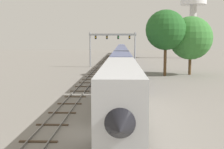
# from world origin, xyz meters

# --- Properties ---
(ground_plane) EXTENTS (400.00, 400.00, 0.00)m
(ground_plane) POSITION_xyz_m (0.00, 0.00, 0.00)
(ground_plane) COLOR gray
(track_main) EXTENTS (2.60, 200.00, 0.16)m
(track_main) POSITION_xyz_m (2.00, 60.00, 0.07)
(track_main) COLOR slate
(track_main) RESTS_ON ground
(track_near) EXTENTS (2.60, 160.00, 0.16)m
(track_near) POSITION_xyz_m (-3.50, 40.00, 0.07)
(track_near) COLOR slate
(track_near) RESTS_ON ground
(passenger_train) EXTENTS (3.04, 152.90, 4.80)m
(passenger_train) POSITION_xyz_m (2.00, 70.27, 2.61)
(passenger_train) COLOR silver
(passenger_train) RESTS_ON ground
(signal_gantry) EXTENTS (12.10, 0.49, 8.92)m
(signal_gantry) POSITION_xyz_m (-0.25, 54.95, 6.48)
(signal_gantry) COLOR #999BA0
(signal_gantry) RESTS_ON ground
(water_tower) EXTENTS (9.98, 9.98, 25.91)m
(water_tower) POSITION_xyz_m (29.51, 95.63, 20.50)
(water_tower) COLOR beige
(water_tower) RESTS_ON ground
(trackside_tree_left) EXTENTS (8.56, 8.56, 11.58)m
(trackside_tree_left) POSITION_xyz_m (15.72, 38.46, 7.29)
(trackside_tree_left) COLOR brown
(trackside_tree_left) RESTS_ON ground
(trackside_tree_mid) EXTENTS (7.68, 7.68, 12.66)m
(trackside_tree_mid) POSITION_xyz_m (10.46, 36.25, 8.80)
(trackside_tree_mid) COLOR brown
(trackside_tree_mid) RESTS_ON ground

